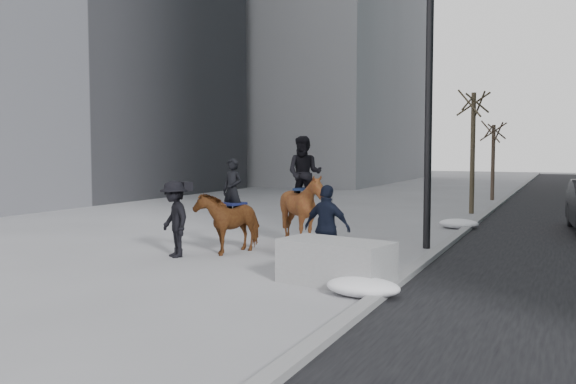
% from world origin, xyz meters
% --- Properties ---
extents(ground, '(120.00, 120.00, 0.00)m').
position_xyz_m(ground, '(0.00, 0.00, 0.00)').
color(ground, gray).
rests_on(ground, ground).
extents(curb, '(0.25, 90.00, 0.12)m').
position_xyz_m(curb, '(3.00, 10.00, 0.06)').
color(curb, gray).
rests_on(curb, ground).
extents(planter, '(2.19, 1.40, 0.81)m').
position_xyz_m(planter, '(1.96, -0.95, 0.41)').
color(planter, gray).
rests_on(planter, ground).
extents(tree_near, '(1.20, 1.20, 5.14)m').
position_xyz_m(tree_near, '(2.40, 12.86, 2.57)').
color(tree_near, '#3A3022').
rests_on(tree_near, ground).
extents(tree_far, '(1.20, 1.20, 4.06)m').
position_xyz_m(tree_far, '(2.40, 19.75, 2.03)').
color(tree_far, '#392C22').
rests_on(tree_far, ground).
extents(mounted_left, '(1.13, 1.86, 2.24)m').
position_xyz_m(mounted_left, '(-1.60, 1.32, 0.84)').
color(mounted_left, '#4A210E').
rests_on(mounted_left, ground).
extents(mounted_right, '(1.73, 1.89, 2.81)m').
position_xyz_m(mounted_right, '(-0.40, 2.95, 1.13)').
color(mounted_right, '#521D10').
rests_on(mounted_right, ground).
extents(feeder, '(1.08, 0.93, 1.75)m').
position_xyz_m(feeder, '(1.39, 0.09, 0.88)').
color(feeder, black).
rests_on(feeder, ground).
extents(camera_crew, '(1.30, 1.18, 1.75)m').
position_xyz_m(camera_crew, '(-2.38, 0.16, 0.89)').
color(camera_crew, black).
rests_on(camera_crew, ground).
extents(lamppost, '(0.25, 1.31, 9.09)m').
position_xyz_m(lamppost, '(2.60, 3.91, 4.99)').
color(lamppost, black).
rests_on(lamppost, ground).
extents(snow_piles, '(1.27, 10.46, 0.32)m').
position_xyz_m(snow_piles, '(2.70, 2.85, 0.16)').
color(snow_piles, silver).
rests_on(snow_piles, ground).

